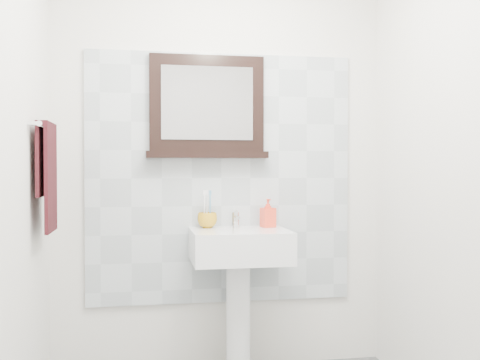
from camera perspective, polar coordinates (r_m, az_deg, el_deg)
name	(u,v)px	position (r m, az deg, el deg)	size (l,w,h in m)	color
back_wall	(221,162)	(3.40, -1.96, 1.87)	(2.00, 0.01, 2.50)	silver
front_wall	(361,150)	(1.26, 12.24, 3.02)	(2.00, 0.01, 2.50)	silver
left_wall	(2,158)	(2.33, -23.01, 2.10)	(0.01, 2.20, 2.50)	silver
right_wall	(479,159)	(2.71, 23.07, 1.95)	(0.01, 2.20, 2.50)	silver
splashback	(221,178)	(3.39, -1.93, 0.18)	(1.60, 0.02, 1.50)	#B2BCC1
pedestal_sink	(240,262)	(3.23, -0.05, -8.30)	(0.55, 0.44, 0.96)	white
toothbrush_cup	(207,220)	(3.30, -3.34, -4.10)	(0.11, 0.11, 0.09)	#C48E17
toothbrushes	(207,207)	(3.30, -3.36, -2.75)	(0.05, 0.04, 0.21)	white
soap_dispenser	(268,213)	(3.34, 2.85, -3.36)	(0.08, 0.08, 0.17)	red
framed_mirror	(207,109)	(3.37, -3.37, 7.19)	(0.72, 0.11, 0.61)	black
towel_bar	(46,126)	(2.99, -19.15, 5.16)	(0.07, 0.40, 0.03)	silver
hand_towel	(47,168)	(2.98, -18.99, 1.13)	(0.06, 0.30, 0.55)	black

